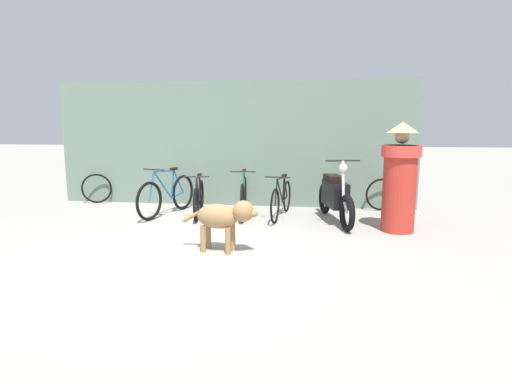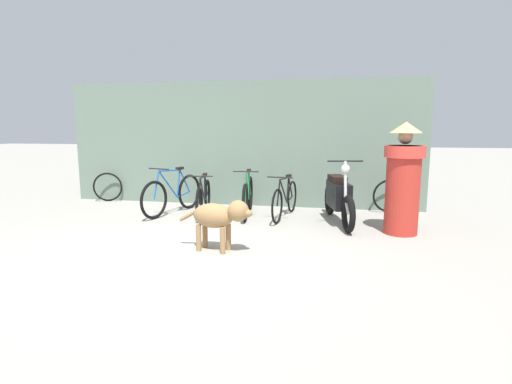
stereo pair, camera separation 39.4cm
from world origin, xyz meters
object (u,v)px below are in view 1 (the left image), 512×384
at_px(bicycle_1, 199,198).
at_px(person_in_robes, 400,178).
at_px(bicycle_2, 244,196).
at_px(spare_tire_right, 97,188).
at_px(bicycle_0, 167,195).
at_px(motorcycle, 335,196).
at_px(bicycle_3, 281,199).
at_px(spare_tire_left, 382,195).
at_px(stray_dog, 224,217).

bearing_deg(bicycle_1, person_in_robes, 68.13).
bearing_deg(person_in_robes, bicycle_2, 18.69).
bearing_deg(spare_tire_right, bicycle_0, -25.30).
xyz_separation_m(bicycle_1, motorcycle, (2.53, -0.19, 0.13)).
bearing_deg(spare_tire_right, bicycle_3, -11.54).
bearing_deg(spare_tire_left, stray_dog, -130.08).
xyz_separation_m(bicycle_3, spare_tire_right, (-4.13, 0.84, -0.01)).
distance_m(bicycle_0, spare_tire_left, 4.23).
bearing_deg(bicycle_1, bicycle_3, 81.76).
relative_size(bicycle_0, bicycle_1, 1.05).
relative_size(motorcycle, person_in_robes, 1.11).
height_order(bicycle_1, spare_tire_right, bicycle_1).
xyz_separation_m(bicycle_1, spare_tire_left, (3.52, 0.90, 0.00)).
xyz_separation_m(bicycle_2, person_in_robes, (2.65, -0.83, 0.51)).
bearing_deg(bicycle_0, bicycle_2, 111.37).
height_order(person_in_robes, spare_tire_left, person_in_robes).
distance_m(bicycle_0, bicycle_3, 2.18).
relative_size(bicycle_0, bicycle_3, 1.05).
bearing_deg(spare_tire_right, person_in_robes, -14.92).
relative_size(bicycle_2, stray_dog, 1.58).
distance_m(bicycle_0, stray_dog, 2.64).
distance_m(bicycle_1, bicycle_3, 1.56).
bearing_deg(person_in_robes, stray_dog, 65.46).
bearing_deg(person_in_robes, motorcycle, 7.35).
bearing_deg(spare_tire_left, person_in_robes, -90.90).
height_order(bicycle_1, person_in_robes, person_in_robes).
bearing_deg(bicycle_0, bicycle_1, 108.44).
height_order(bicycle_0, spare_tire_right, bicycle_0).
bearing_deg(person_in_robes, bicycle_0, 26.47).
distance_m(stray_dog, person_in_robes, 2.94).
bearing_deg(motorcycle, bicycle_0, -106.09).
distance_m(bicycle_1, person_in_robes, 3.60).
relative_size(bicycle_2, person_in_robes, 0.98).
relative_size(bicycle_2, bicycle_3, 1.04).
bearing_deg(bicycle_3, spare_tire_left, 121.60).
bearing_deg(stray_dog, spare_tire_right, 148.55).
bearing_deg(person_in_robes, bicycle_1, 24.43).
distance_m(bicycle_3, stray_dog, 2.29).
xyz_separation_m(bicycle_3, person_in_robes, (1.93, -0.77, 0.53)).
bearing_deg(bicycle_1, spare_tire_right, -119.58).
relative_size(person_in_robes, spare_tire_right, 2.68).
height_order(motorcycle, spare_tire_right, motorcycle).
bearing_deg(person_in_robes, bicycle_3, 14.21).
xyz_separation_m(motorcycle, person_in_robes, (0.96, -0.53, 0.42)).
relative_size(bicycle_3, stray_dog, 1.51).
height_order(bicycle_2, bicycle_3, bicycle_2).
relative_size(bicycle_0, spare_tire_right, 2.64).
bearing_deg(bicycle_2, bicycle_0, -91.65).
bearing_deg(bicycle_0, motorcycle, 103.06).
xyz_separation_m(stray_dog, spare_tire_left, (2.56, 3.05, -0.16)).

